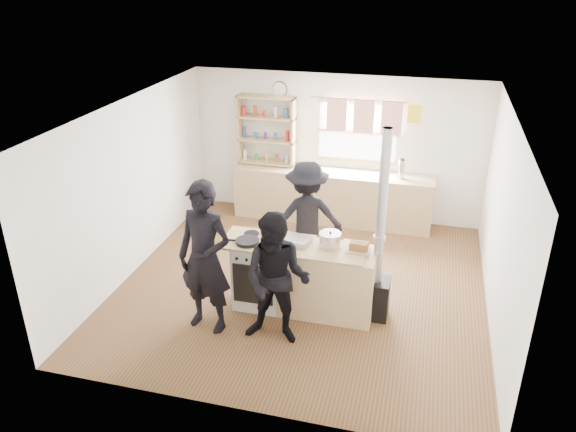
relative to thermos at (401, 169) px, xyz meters
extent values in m
cube|color=brown|center=(-1.14, -2.22, -1.06)|extent=(5.00, 5.00, 0.01)
cube|color=tan|center=(-1.14, 0.00, -0.61)|extent=(3.40, 0.55, 0.90)
cube|color=tan|center=(-2.34, 0.12, -0.12)|extent=(1.00, 0.28, 0.03)
cube|color=tan|center=(-2.34, 0.12, 0.28)|extent=(1.00, 0.28, 0.03)
cube|color=tan|center=(-2.34, 0.12, 0.68)|extent=(1.00, 0.28, 0.03)
cube|color=tan|center=(-2.34, 0.12, 1.03)|extent=(1.00, 0.28, 0.03)
cube|color=tan|center=(-2.82, 0.12, 0.44)|extent=(0.04, 0.28, 1.20)
cube|color=tan|center=(-1.86, 0.12, 0.44)|extent=(0.04, 0.28, 1.20)
cylinder|color=silver|center=(0.00, 0.00, 0.00)|extent=(0.10, 0.10, 0.32)
cube|color=silver|center=(-1.59, -2.77, -0.61)|extent=(0.60, 0.60, 0.90)
cube|color=#D4B480|center=(-0.69, -2.77, -0.61)|extent=(1.20, 0.60, 0.90)
cube|color=tan|center=(-1.14, -2.77, -0.14)|extent=(1.84, 0.64, 0.03)
cylinder|color=black|center=(-1.70, -2.89, -0.10)|extent=(0.32, 0.32, 0.05)
cylinder|color=#304F1B|center=(-1.70, -2.89, -0.09)|extent=(0.27, 0.27, 0.02)
cube|color=silver|center=(-1.12, -2.72, -0.09)|extent=(0.43, 0.35, 0.07)
cube|color=brown|center=(-1.12, -2.72, -0.07)|extent=(0.37, 0.30, 0.02)
cylinder|color=#B7B7B9|center=(-1.45, -2.55, -0.04)|extent=(0.25, 0.25, 0.17)
cylinder|color=#B7B7B9|center=(-1.45, -2.55, 0.05)|extent=(0.25, 0.25, 0.01)
sphere|color=black|center=(-1.45, -2.55, 0.06)|extent=(0.03, 0.03, 0.03)
cylinder|color=silver|center=(-0.68, -2.71, -0.04)|extent=(0.27, 0.27, 0.17)
cylinder|color=silver|center=(-0.68, -2.71, 0.05)|extent=(0.28, 0.28, 0.01)
sphere|color=black|center=(-0.68, -2.71, 0.06)|extent=(0.03, 0.03, 0.03)
cube|color=tan|center=(-0.31, -2.75, -0.12)|extent=(0.30, 0.22, 0.02)
cube|color=olive|center=(-0.31, -2.75, -0.06)|extent=(0.23, 0.13, 0.10)
cube|color=black|center=(-0.07, -2.70, -0.80)|extent=(0.35, 0.35, 0.52)
cylinder|color=#ADADB2|center=(-0.07, -2.70, 0.45)|extent=(0.12, 0.12, 1.98)
imported|color=black|center=(-2.05, -3.44, -0.09)|extent=(0.77, 0.58, 1.93)
imported|color=black|center=(-1.15, -3.49, -0.23)|extent=(0.81, 0.63, 1.66)
imported|color=black|center=(-1.20, -1.72, -0.23)|extent=(1.22, 0.95, 1.66)
camera|label=1|loc=(0.38, -8.85, 3.18)|focal=35.00mm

